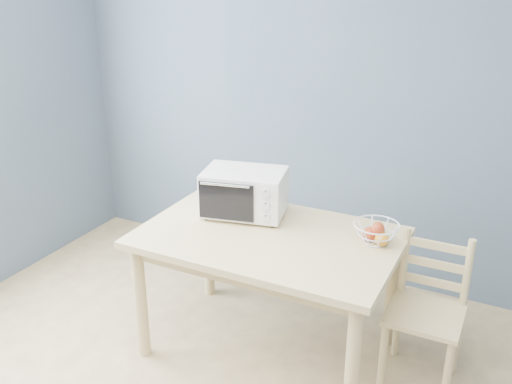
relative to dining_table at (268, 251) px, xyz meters
The scene contains 5 objects.
room 1.34m from the dining_table, 91.62° to the right, with size 4.01×4.51×2.61m.
dining_table is the anchor object (origin of this frame).
toaster_oven 0.40m from the dining_table, 146.61° to the left, with size 0.52×0.43×0.28m.
fruit_basket 0.60m from the dining_table, 16.50° to the left, with size 0.31×0.31×0.12m.
dining_chair 0.90m from the dining_table, 10.48° to the left, with size 0.38×0.38×0.82m.
Camera 1 is at (1.23, -1.36, 2.14)m, focal length 40.00 mm.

